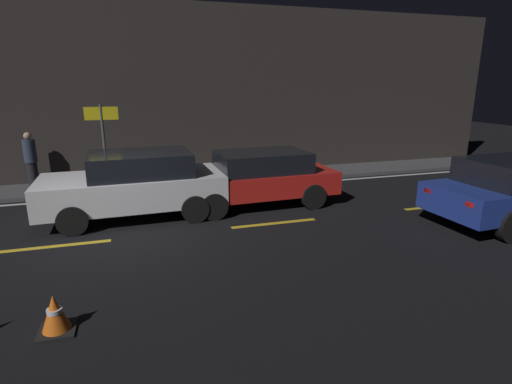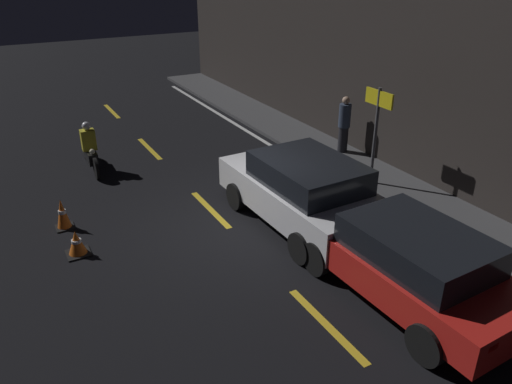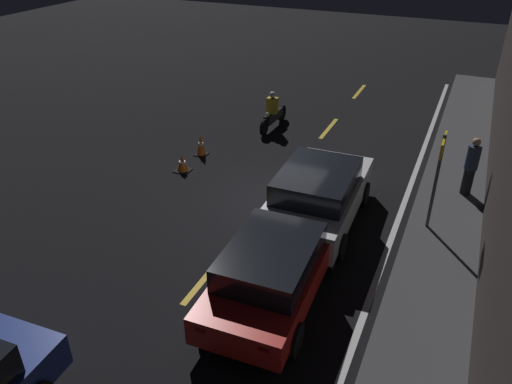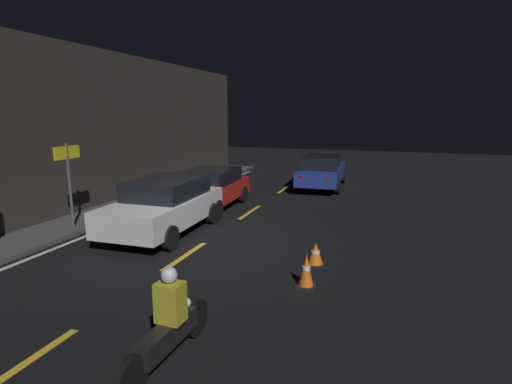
# 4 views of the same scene
# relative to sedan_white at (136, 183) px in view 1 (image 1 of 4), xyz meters

# --- Properties ---
(ground_plane) EXTENTS (56.00, 56.00, 0.00)m
(ground_plane) POSITION_rel_sedan_white_xyz_m (-0.56, -1.48, -0.81)
(ground_plane) COLOR black
(raised_curb) EXTENTS (28.00, 1.68, 0.11)m
(raised_curb) POSITION_rel_sedan_white_xyz_m (-0.56, 2.96, -0.75)
(raised_curb) COLOR #424244
(raised_curb) RESTS_ON ground
(building_front) EXTENTS (28.00, 0.30, 5.54)m
(building_front) POSITION_rel_sedan_white_xyz_m (-0.56, 3.95, 1.96)
(building_front) COLOR #2D2826
(building_front) RESTS_ON ground
(lane_dash_c) EXTENTS (2.00, 0.14, 0.01)m
(lane_dash_c) POSITION_rel_sedan_white_xyz_m (-1.56, -1.48, -0.80)
(lane_dash_c) COLOR gold
(lane_dash_c) RESTS_ON ground
(lane_dash_d) EXTENTS (2.00, 0.14, 0.01)m
(lane_dash_d) POSITION_rel_sedan_white_xyz_m (2.94, -1.48, -0.80)
(lane_dash_d) COLOR gold
(lane_dash_d) RESTS_ON ground
(lane_dash_e) EXTENTS (2.00, 0.14, 0.01)m
(lane_dash_e) POSITION_rel_sedan_white_xyz_m (7.44, -1.48, -0.80)
(lane_dash_e) COLOR gold
(lane_dash_e) RESTS_ON ground
(lane_solid_kerb) EXTENTS (25.20, 0.14, 0.01)m
(lane_solid_kerb) POSITION_rel_sedan_white_xyz_m (-0.56, 1.87, -0.80)
(lane_solid_kerb) COLOR silver
(lane_solid_kerb) RESTS_ON ground
(sedan_white) EXTENTS (4.18, 2.09, 1.53)m
(sedan_white) POSITION_rel_sedan_white_xyz_m (0.00, 0.00, 0.00)
(sedan_white) COLOR silver
(sedan_white) RESTS_ON ground
(taxi_red) EXTENTS (4.19, 1.99, 1.39)m
(taxi_red) POSITION_rel_sedan_white_xyz_m (3.00, 0.07, -0.06)
(taxi_red) COLOR red
(taxi_red) RESTS_ON ground
(traffic_cone_mid) EXTENTS (0.45, 0.45, 0.51)m
(traffic_cone_mid) POSITION_rel_sedan_white_xyz_m (-1.08, -4.52, -0.56)
(traffic_cone_mid) COLOR black
(traffic_cone_mid) RESTS_ON ground
(pedestrian) EXTENTS (0.34, 0.34, 1.62)m
(pedestrian) POSITION_rel_sedan_white_xyz_m (-2.87, 3.29, 0.13)
(pedestrian) COLOR black
(pedestrian) RESTS_ON raised_curb
(shop_sign) EXTENTS (0.90, 0.08, 2.40)m
(shop_sign) POSITION_rel_sedan_white_xyz_m (-0.78, 2.57, 0.99)
(shop_sign) COLOR #4C4C51
(shop_sign) RESTS_ON raised_curb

